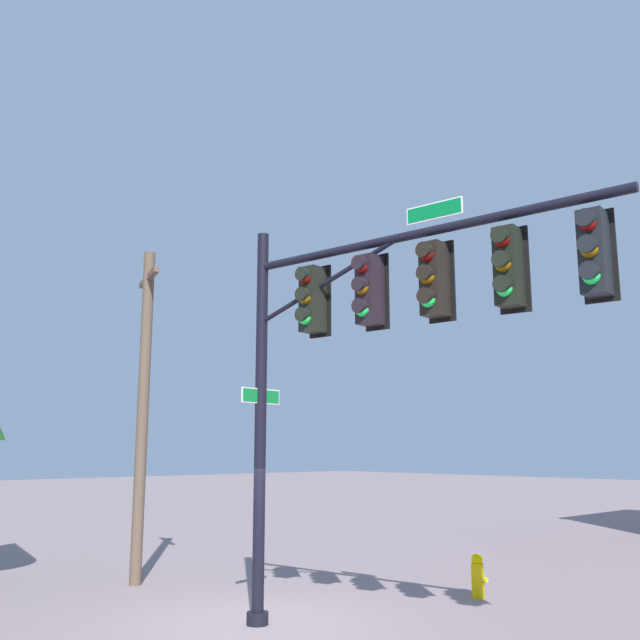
{
  "coord_description": "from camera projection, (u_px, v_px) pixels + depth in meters",
  "views": [
    {
      "loc": [
        9.75,
        -7.47,
        2.82
      ],
      "look_at": [
        1.07,
        0.41,
        4.98
      ],
      "focal_mm": 39.63,
      "sensor_mm": 36.0,
      "label": 1
    }
  ],
  "objects": [
    {
      "name": "ground_plane",
      "position": [
        257.0,
        625.0,
        11.52
      ],
      "size": [
        120.0,
        120.0,
        0.0
      ],
      "primitive_type": "plane",
      "color": "gray"
    },
    {
      "name": "signal_pole_assembly",
      "position": [
        390.0,
        311.0,
        10.75
      ],
      "size": [
        6.44,
        1.66,
        6.64
      ],
      "color": "black",
      "rests_on": "ground_plane"
    },
    {
      "name": "utility_pole",
      "position": [
        143.0,
        404.0,
        15.59
      ],
      "size": [
        1.75,
        0.67,
        7.28
      ],
      "color": "brown",
      "rests_on": "ground_plane"
    },
    {
      "name": "fire_hydrant",
      "position": [
        478.0,
        576.0,
        13.64
      ],
      "size": [
        0.33,
        0.24,
        0.83
      ],
      "color": "#DBBB07",
      "rests_on": "ground_plane"
    }
  ]
}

